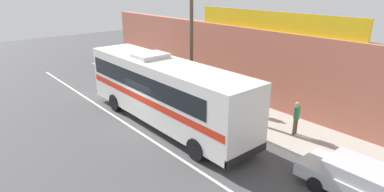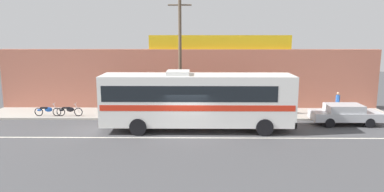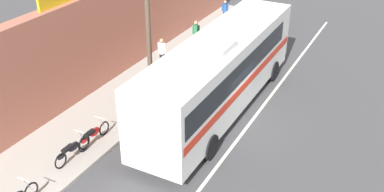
{
  "view_description": "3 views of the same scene",
  "coord_description": "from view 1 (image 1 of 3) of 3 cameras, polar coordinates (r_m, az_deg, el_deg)",
  "views": [
    {
      "loc": [
        13.85,
        -8.33,
        7.38
      ],
      "look_at": [
        2.06,
        1.67,
        1.84
      ],
      "focal_mm": 29.34,
      "sensor_mm": 36.0,
      "label": 1
    },
    {
      "loc": [
        0.55,
        -20.93,
        6.14
      ],
      "look_at": [
        0.3,
        2.04,
        1.99
      ],
      "focal_mm": 33.25,
      "sensor_mm": 36.0,
      "label": 2
    },
    {
      "loc": [
        -15.64,
        -6.2,
        10.58
      ],
      "look_at": [
        -0.72,
        1.63,
        1.19
      ],
      "focal_mm": 41.47,
      "sensor_mm": 36.0,
      "label": 3
    }
  ],
  "objects": [
    {
      "name": "intercity_bus",
      "position": [
        17.03,
        -5.29,
        1.44
      ],
      "size": [
        11.88,
        2.67,
        3.78
      ],
      "color": "white",
      "rests_on": "ground_plane"
    },
    {
      "name": "motorcycle_green",
      "position": [
        27.86,
        -12.8,
        5.06
      ],
      "size": [
        1.94,
        0.56,
        0.94
      ],
      "color": "black",
      "rests_on": "sidewalk_slab"
    },
    {
      "name": "motorcycle_purple",
      "position": [
        24.13,
        -7.05,
        3.16
      ],
      "size": [
        1.97,
        0.56,
        0.94
      ],
      "color": "black",
      "rests_on": "sidewalk_slab"
    },
    {
      "name": "pedestrian_far_left",
      "position": [
        16.57,
        18.45,
        -3.39
      ],
      "size": [
        0.3,
        0.48,
        1.75
      ],
      "color": "brown",
      "rests_on": "sidewalk_slab"
    },
    {
      "name": "utility_pole",
      "position": [
        19.08,
        -0.1,
        10.96
      ],
      "size": [
        1.6,
        0.22,
        8.41
      ],
      "color": "brown",
      "rests_on": "sidewalk_slab"
    },
    {
      "name": "motorcycle_black",
      "position": [
        23.14,
        -5.56,
        2.49
      ],
      "size": [
        1.93,
        0.56,
        0.94
      ],
      "color": "black",
      "rests_on": "sidewalk_slab"
    },
    {
      "name": "sidewalk_slab",
      "position": [
        20.69,
        3.77,
        -1.02
      ],
      "size": [
        30.0,
        3.6,
        0.14
      ],
      "primitive_type": "cube",
      "color": "#A8A399",
      "rests_on": "ground_plane"
    },
    {
      "name": "ground_plane",
      "position": [
        17.77,
        -8.47,
        -5.07
      ],
      "size": [
        70.0,
        70.0,
        0.0
      ],
      "primitive_type": "plane",
      "color": "#444447"
    },
    {
      "name": "storefront_billboard",
      "position": [
        19.49,
        13.99,
        13.17
      ],
      "size": [
        11.25,
        0.12,
        1.1
      ],
      "primitive_type": "cube",
      "color": "gold",
      "rests_on": "storefront_facade"
    },
    {
      "name": "pedestrian_by_curb",
      "position": [
        18.58,
        11.07,
        -0.41
      ],
      "size": [
        0.3,
        0.48,
        1.66
      ],
      "color": "black",
      "rests_on": "sidewalk_slab"
    },
    {
      "name": "parked_car",
      "position": [
        13.06,
        28.56,
        -13.56
      ],
      "size": [
        4.47,
        1.85,
        1.37
      ],
      "color": "#B7BABF",
      "rests_on": "ground_plane"
    },
    {
      "name": "motorcycle_blue",
      "position": [
        26.52,
        -11.16,
        4.44
      ],
      "size": [
        1.9,
        0.56,
        0.94
      ],
      "color": "black",
      "rests_on": "sidewalk_slab"
    },
    {
      "name": "road_center_stripe",
      "position": [
        17.4,
        -10.7,
        -5.74
      ],
      "size": [
        30.0,
        0.14,
        0.01
      ],
      "primitive_type": "cube",
      "color": "silver",
      "rests_on": "ground_plane"
    },
    {
      "name": "storefront_facade",
      "position": [
        21.5,
        8.07,
        6.12
      ],
      "size": [
        30.0,
        0.7,
        4.8
      ],
      "primitive_type": "cube",
      "color": "#B26651",
      "rests_on": "ground_plane"
    }
  ]
}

